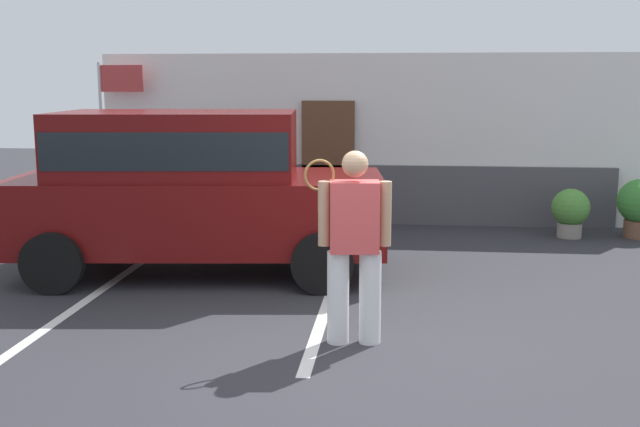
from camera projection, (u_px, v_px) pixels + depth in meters
name	position (u px, v px, depth m)	size (l,w,h in m)	color
ground_plane	(352.00, 350.00, 6.86)	(40.00, 40.00, 0.00)	#2D2D33
parking_stripe_0	(94.00, 295.00, 8.65)	(0.12, 4.40, 0.01)	silver
parking_stripe_1	(328.00, 302.00, 8.37)	(0.12, 4.40, 0.01)	silver
house_frontage	(376.00, 144.00, 12.97)	(9.53, 0.40, 2.89)	white
parked_suv	(190.00, 184.00, 9.48)	(4.77, 2.54, 2.05)	#590C0C
tennis_player_man	(354.00, 244.00, 6.92)	(0.80, 0.32, 1.80)	white
potted_plant_by_porch	(570.00, 211.00, 11.79)	(0.59, 0.59, 0.77)	gray
potted_plant_secondary	(640.00, 205.00, 11.76)	(0.70, 0.70, 0.93)	brown
flag_pole	(112.00, 111.00, 12.92)	(0.80, 0.05, 2.75)	silver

